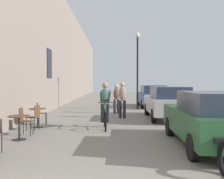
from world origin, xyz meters
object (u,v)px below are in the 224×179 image
object	(u,v)px
cafe_table_far	(37,114)
cyclist_on_bicycle	(104,106)
pedestrian_mid	(116,97)
cafe_chair_mid_toward_street	(24,119)
parked_car_nearest	(209,118)
street_lamp	(137,61)
cafe_chair_far_toward_wall	(34,116)
cafe_table_mid	(18,122)
parked_car_third	(151,96)
parked_car_second	(167,102)
cafe_chair_far_toward_street	(39,112)
pedestrian_near	(122,98)
parked_motorcycle	(210,145)

from	to	relation	value
cafe_table_far	cyclist_on_bicycle	size ratio (longest dim) A/B	0.41
cafe_table_far	pedestrian_mid	bearing A→B (deg)	56.10
cafe_chair_mid_toward_street	parked_car_nearest	size ratio (longest dim) A/B	0.21
street_lamp	parked_car_nearest	distance (m)	10.29
cafe_chair_far_toward_wall	parked_car_nearest	world-z (taller)	parked_car_nearest
cafe_table_mid	cyclist_on_bicycle	bearing A→B (deg)	39.26
cafe_chair_far_toward_wall	parked_car_third	bearing A→B (deg)	58.64
parked_car_third	parked_car_nearest	bearing A→B (deg)	-91.12
cafe_chair_mid_toward_street	parked_car_second	distance (m)	6.66
parked_car_nearest	street_lamp	bearing A→B (deg)	95.41
parked_car_third	cafe_chair_far_toward_street	bearing A→B (deg)	-125.97
pedestrian_mid	parked_car_second	xyz separation A→B (m)	(2.36, -2.23, -0.12)
cyclist_on_bicycle	pedestrian_near	distance (m)	2.87
cafe_chair_far_toward_wall	street_lamp	size ratio (longest dim) A/B	0.18
cyclist_on_bicycle	pedestrian_mid	world-z (taller)	cyclist_on_bicycle
cafe_table_mid	pedestrian_near	size ratio (longest dim) A/B	0.42
pedestrian_mid	parked_car_third	bearing A→B (deg)	56.87
cafe_chair_mid_toward_street	parked_car_nearest	distance (m)	5.63
cyclist_on_bicycle	pedestrian_mid	xyz separation A→B (m)	(0.50, 4.72, 0.10)
cafe_chair_mid_toward_street	cafe_table_far	bearing A→B (deg)	89.93
cafe_chair_mid_toward_street	cafe_chair_far_toward_street	distance (m)	2.13
parked_car_third	cafe_chair_far_toward_wall	bearing A→B (deg)	-121.36
cafe_table_far	parked_motorcycle	size ratio (longest dim) A/B	0.34
parked_car_second	parked_car_nearest	bearing A→B (deg)	-90.24
pedestrian_mid	parked_car_nearest	world-z (taller)	pedestrian_mid
cafe_table_mid	cyclist_on_bicycle	size ratio (longest dim) A/B	0.41
cyclist_on_bicycle	street_lamp	bearing A→B (deg)	75.00
cafe_chair_far_toward_wall	cyclist_on_bicycle	world-z (taller)	cyclist_on_bicycle
cafe_table_mid	cafe_chair_far_toward_street	size ratio (longest dim) A/B	0.81
cafe_chair_far_toward_street	parked_car_third	xyz separation A→B (m)	(5.71, 7.87, 0.27)
parked_motorcycle	cafe_table_mid	bearing A→B (deg)	153.66
pedestrian_mid	parked_motorcycle	distance (m)	9.32
parked_car_nearest	cafe_table_mid	bearing A→B (deg)	170.85
parked_car_third	cafe_table_mid	bearing A→B (deg)	-117.49
pedestrian_near	cafe_table_far	bearing A→B (deg)	-141.84
cyclist_on_bicycle	parked_car_third	xyz separation A→B (m)	(3.07, 8.65, -0.02)
cafe_chair_mid_toward_street	cafe_chair_far_toward_wall	bearing A→B (deg)	85.04
pedestrian_near	street_lamp	distance (m)	4.95
cyclist_on_bicycle	cafe_chair_far_toward_street	bearing A→B (deg)	163.51
street_lamp	pedestrian_mid	bearing A→B (deg)	-120.58
cafe_chair_mid_toward_street	parked_motorcycle	distance (m)	5.75
cafe_chair_mid_toward_street	pedestrian_near	xyz separation A→B (m)	(3.32, 4.11, 0.46)
pedestrian_near	parked_motorcycle	size ratio (longest dim) A/B	0.81
cyclist_on_bicycle	pedestrian_mid	bearing A→B (deg)	83.90
parked_car_second	cafe_table_far	bearing A→B (deg)	-156.72
cafe_table_mid	parked_car_third	bearing A→B (deg)	62.51
parked_car_nearest	cafe_chair_far_toward_street	bearing A→B (deg)	146.14
cafe_chair_mid_toward_street	pedestrian_near	world-z (taller)	pedestrian_near
cafe_table_far	parked_car_third	xyz separation A→B (m)	(5.64, 8.50, 0.26)
cafe_chair_far_toward_street	cafe_chair_mid_toward_street	bearing A→B (deg)	-88.03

